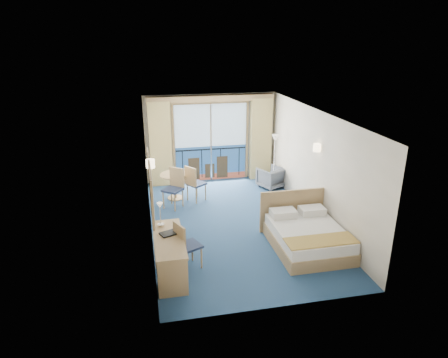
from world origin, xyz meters
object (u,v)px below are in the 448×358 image
at_px(nightstand, 310,214).
at_px(table_chair_a, 194,182).
at_px(armchair, 271,177).
at_px(floor_lamp, 275,148).
at_px(bed, 307,235).
at_px(table_chair_b, 175,186).
at_px(desk, 171,266).
at_px(desk_chair, 185,243).
at_px(round_table, 175,180).

xyz_separation_m(nightstand, table_chair_a, (-2.57, 1.94, 0.33)).
distance_m(armchair, floor_lamp, 0.92).
height_order(bed, table_chair_b, table_chair_b).
bearing_deg(desk, floor_lamp, 52.26).
relative_size(floor_lamp, desk, 1.01).
bearing_deg(nightstand, desk, -151.46).
height_order(floor_lamp, desk_chair, floor_lamp).
xyz_separation_m(round_table, table_chair_a, (0.49, -0.30, 0.03)).
height_order(nightstand, armchair, armchair).
relative_size(nightstand, desk, 0.30).
xyz_separation_m(nightstand, desk_chair, (-3.19, -1.39, 0.31)).
distance_m(floor_lamp, table_chair_a, 2.63).
xyz_separation_m(armchair, table_chair_b, (-2.96, -0.83, 0.28)).
bearing_deg(floor_lamp, armchair, 171.40).
height_order(nightstand, desk_chair, desk_chair).
bearing_deg(armchair, nightstand, 68.69).
height_order(desk_chair, table_chair_a, table_chair_a).
bearing_deg(table_chair_b, floor_lamp, 55.20).
relative_size(nightstand, floor_lamp, 0.30).
bearing_deg(bed, table_chair_a, 123.82).
distance_m(desk_chair, table_chair_a, 3.39).
bearing_deg(nightstand, bed, -116.32).
bearing_deg(desk, bed, 15.45).
height_order(floor_lamp, round_table, floor_lamp).
relative_size(nightstand, armchair, 0.71).
height_order(desk, round_table, desk).
distance_m(floor_lamp, desk, 5.65).
relative_size(desk, table_chair_b, 1.53).
height_order(nightstand, desk, desk).
relative_size(nightstand, round_table, 0.61).
distance_m(floor_lamp, desk_chair, 5.03).
distance_m(nightstand, table_chair_a, 3.23).
xyz_separation_m(nightstand, floor_lamp, (-0.09, 2.51, 0.99)).
relative_size(bed, desk_chair, 1.90).
xyz_separation_m(bed, nightstand, (0.54, 1.09, -0.03)).
bearing_deg(desk_chair, armchair, -61.66).
xyz_separation_m(bed, desk, (-2.97, -0.82, 0.14)).
distance_m(floor_lamp, round_table, 3.06).
bearing_deg(table_chair_b, bed, -7.11).
relative_size(round_table, table_chair_a, 0.79).
distance_m(round_table, table_chair_a, 0.58).
distance_m(nightstand, table_chair_b, 3.56).
xyz_separation_m(armchair, table_chair_a, (-2.41, -0.58, 0.26)).
height_order(desk, table_chair_a, table_chair_a).
xyz_separation_m(bed, round_table, (-2.52, 3.33, 0.27)).
height_order(nightstand, table_chair_b, table_chair_b).
distance_m(bed, armchair, 3.63).
bearing_deg(round_table, nightstand, -36.22).
relative_size(bed, armchair, 2.75).
bearing_deg(armchair, desk, 28.01).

